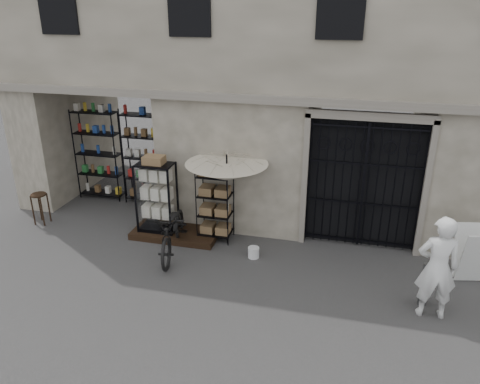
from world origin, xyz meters
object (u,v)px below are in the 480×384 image
(wooden_stool, at_px, (41,208))
(shopkeeper, at_px, (428,314))
(easel_sign, at_px, (471,254))
(steel_bollard, at_px, (425,285))
(display_cabinet, at_px, (157,201))
(white_bucket, at_px, (254,252))
(wire_rack, at_px, (215,206))
(market_umbrella, at_px, (227,167))
(bicycle, at_px, (175,253))

(wooden_stool, bearing_deg, shopkeeper, -9.80)
(easel_sign, bearing_deg, wooden_stool, 166.50)
(steel_bollard, height_order, shopkeeper, steel_bollard)
(display_cabinet, relative_size, wooden_stool, 2.25)
(display_cabinet, distance_m, white_bucket, 2.55)
(wire_rack, xyz_separation_m, shopkeeper, (4.49, -1.82, -0.82))
(white_bucket, bearing_deg, wire_rack, 148.52)
(display_cabinet, distance_m, shopkeeper, 6.12)
(steel_bollard, bearing_deg, market_umbrella, 161.14)
(wire_rack, height_order, bicycle, wire_rack)
(wire_rack, height_order, wooden_stool, wire_rack)
(shopkeeper, bearing_deg, steel_bollard, -76.96)
(bicycle, bearing_deg, white_bucket, -2.10)
(display_cabinet, bearing_deg, wire_rack, -13.39)
(market_umbrella, relative_size, easel_sign, 2.30)
(wire_rack, relative_size, easel_sign, 1.51)
(wire_rack, bearing_deg, steel_bollard, 1.77)
(market_umbrella, height_order, wooden_stool, market_umbrella)
(display_cabinet, bearing_deg, white_bucket, -31.80)
(market_umbrella, bearing_deg, bicycle, -144.38)
(wire_rack, height_order, shopkeeper, wire_rack)
(shopkeeper, bearing_deg, wire_rack, -27.22)
(white_bucket, bearing_deg, steel_bollard, -15.05)
(shopkeeper, bearing_deg, easel_sign, -126.99)
(display_cabinet, xyz_separation_m, bicycle, (0.66, -0.70, -0.88))
(wooden_stool, bearing_deg, easel_sign, -1.02)
(wire_rack, distance_m, white_bucket, 1.41)
(display_cabinet, bearing_deg, shopkeeper, -36.56)
(market_umbrella, distance_m, steel_bollard, 4.52)
(market_umbrella, bearing_deg, display_cabinet, -179.15)
(display_cabinet, xyz_separation_m, wooden_stool, (-3.07, -0.11, -0.47))
(wire_rack, bearing_deg, bicycle, -106.98)
(display_cabinet, relative_size, bicycle, 0.85)
(white_bucket, relative_size, bicycle, 0.12)
(shopkeeper, bearing_deg, display_cabinet, -20.90)
(wire_rack, height_order, market_umbrella, market_umbrella)
(bicycle, bearing_deg, wooden_stool, 161.08)
(display_cabinet, height_order, bicycle, display_cabinet)
(market_umbrella, relative_size, wooden_stool, 3.25)
(display_cabinet, bearing_deg, bicycle, -67.55)
(bicycle, xyz_separation_m, shopkeeper, (5.17, -0.95, 0.00))
(display_cabinet, height_order, steel_bollard, display_cabinet)
(shopkeeper, bearing_deg, bicycle, -15.50)
(wire_rack, xyz_separation_m, market_umbrella, (0.33, -0.15, 1.01))
(display_cabinet, bearing_deg, easel_sign, -23.21)
(easel_sign, bearing_deg, white_bucket, 169.96)
(bicycle, bearing_deg, steel_bollard, -17.35)
(wire_rack, relative_size, wooden_stool, 2.13)
(wire_rack, relative_size, market_umbrella, 0.66)
(wire_rack, relative_size, white_bucket, 6.84)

